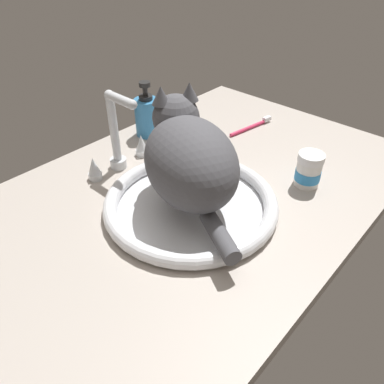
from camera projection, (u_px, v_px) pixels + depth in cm
name	position (u px, v px, depth cm)	size (l,w,h in cm)	color
countertop	(177.00, 205.00, 82.17)	(117.20, 68.72, 3.00)	#ADA399
sink_basin	(192.00, 202.00, 78.51)	(36.33, 36.33, 3.07)	white
faucet	(119.00, 140.00, 87.14)	(17.70, 10.65, 19.55)	silver
cat	(189.00, 155.00, 73.47)	(27.10, 33.64, 20.17)	#4C4C51
soap_pump_bottle	(147.00, 116.00, 102.05)	(6.60, 6.60, 15.02)	teal
pill_bottle	(309.00, 171.00, 83.84)	(5.80, 5.80, 7.97)	white
toothbrush	(252.00, 126.00, 107.87)	(15.89, 3.67, 1.70)	#D83359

